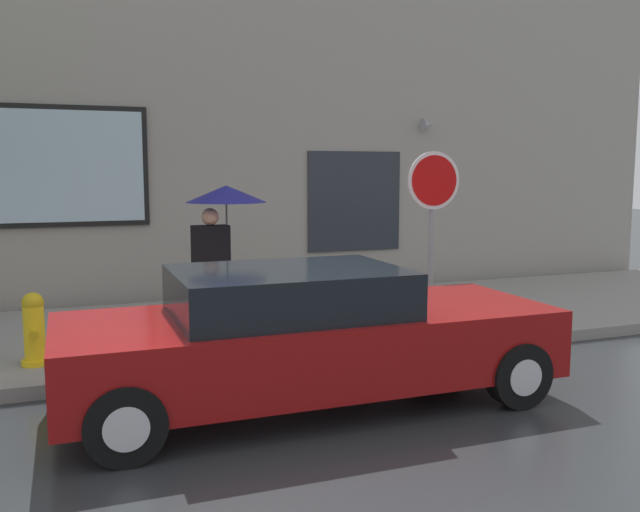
# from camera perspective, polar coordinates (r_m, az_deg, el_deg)

# --- Properties ---
(ground_plane) EXTENTS (60.00, 60.00, 0.00)m
(ground_plane) POSITION_cam_1_polar(r_m,az_deg,el_deg) (6.61, -6.46, -12.82)
(ground_plane) COLOR #282B2D
(sidewalk) EXTENTS (20.00, 4.00, 0.15)m
(sidewalk) POSITION_cam_1_polar(r_m,az_deg,el_deg) (9.41, -10.99, -6.34)
(sidewalk) COLOR gray
(sidewalk) RESTS_ON ground
(building_facade) EXTENTS (20.00, 0.67, 7.00)m
(building_facade) POSITION_cam_1_polar(r_m,az_deg,el_deg) (11.68, -13.57, 13.04)
(building_facade) COLOR #9E998E
(building_facade) RESTS_ON ground
(parked_car) EXTENTS (4.74, 1.84, 1.34)m
(parked_car) POSITION_cam_1_polar(r_m,az_deg,el_deg) (6.57, -1.09, -6.77)
(parked_car) COLOR maroon
(parked_car) RESTS_ON ground
(fire_hydrant) EXTENTS (0.30, 0.44, 0.80)m
(fire_hydrant) POSITION_cam_1_polar(r_m,az_deg,el_deg) (8.02, -22.93, -5.72)
(fire_hydrant) COLOR yellow
(fire_hydrant) RESTS_ON sidewalk
(pedestrian_with_umbrella) EXTENTS (1.05, 1.05, 1.92)m
(pedestrian_with_umbrella) POSITION_cam_1_polar(r_m,az_deg,el_deg) (8.87, -8.28, 3.50)
(pedestrian_with_umbrella) COLOR black
(pedestrian_with_umbrella) RESTS_ON sidewalk
(stop_sign) EXTENTS (0.76, 0.10, 2.36)m
(stop_sign) POSITION_cam_1_polar(r_m,az_deg,el_deg) (9.07, 9.48, 4.30)
(stop_sign) COLOR gray
(stop_sign) RESTS_ON sidewalk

